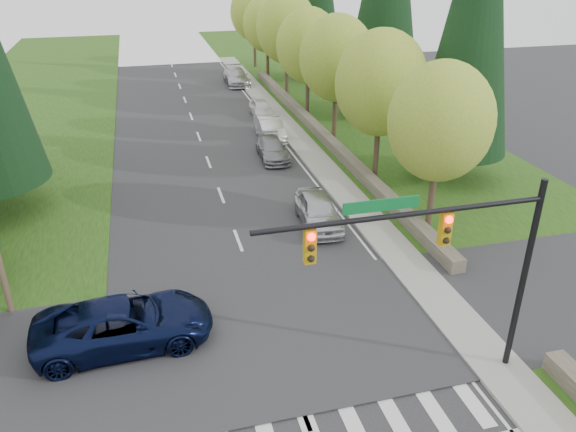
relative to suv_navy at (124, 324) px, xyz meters
name	(u,v)px	position (x,y,z in m)	size (l,w,h in m)	color
grass_east	(438,179)	(18.19, 11.08, -0.83)	(14.00, 110.00, 0.06)	#1F4211
cross_street	(274,336)	(5.19, -0.92, -0.86)	(120.00, 8.00, 0.10)	#28282B
sidewalk_east	(331,176)	(12.09, 13.08, -0.79)	(1.80, 80.00, 0.13)	gray
curb_east	(318,178)	(11.24, 13.08, -0.79)	(0.20, 80.00, 0.13)	gray
stone_wall_north	(318,131)	(13.79, 21.08, -0.51)	(0.70, 40.00, 0.70)	#4C4438
traffic_signal	(448,247)	(9.56, -4.43, 4.13)	(8.70, 0.37, 6.80)	black
decid_tree_0	(441,122)	(14.39, 5.08, 4.74)	(4.80, 4.80, 8.37)	#38281C
decid_tree_1	(381,83)	(14.49, 12.08, 4.94)	(5.20, 5.20, 8.80)	#38281C
decid_tree_2	(337,58)	(14.29, 19.08, 5.07)	(5.00, 5.00, 8.82)	#38281C
decid_tree_3	(308,45)	(14.39, 26.08, 4.81)	(5.00, 5.00, 8.55)	#38281C
decid_tree_4	(287,28)	(14.49, 33.08, 5.21)	(5.40, 5.40, 9.18)	#38281C
decid_tree_5	(267,24)	(14.29, 40.08, 4.68)	(4.80, 4.80, 8.30)	#38281C
decid_tree_6	(254,13)	(14.39, 47.08, 5.01)	(5.20, 5.20, 8.86)	#38281C
conifer_e_a	(477,7)	(19.19, 11.08, 8.93)	(5.44, 5.44, 17.80)	#38281C
suv_navy	(124,324)	(0.00, 0.00, 0.00)	(2.84, 6.17, 1.71)	black
parked_car_a	(318,211)	(9.39, 7.17, -0.07)	(1.86, 4.64, 1.58)	#BBBBC0
parked_car_b	(272,149)	(9.39, 17.19, -0.23)	(1.77, 4.35, 1.26)	gray
parked_car_c	(270,129)	(10.17, 21.26, -0.09)	(1.61, 4.63, 1.52)	silver
parked_car_d	(261,108)	(10.79, 27.08, -0.19)	(1.58, 3.94, 1.34)	silver
parked_car_e	(236,76)	(10.79, 38.94, -0.07)	(2.21, 5.44, 1.58)	#ABAAAF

